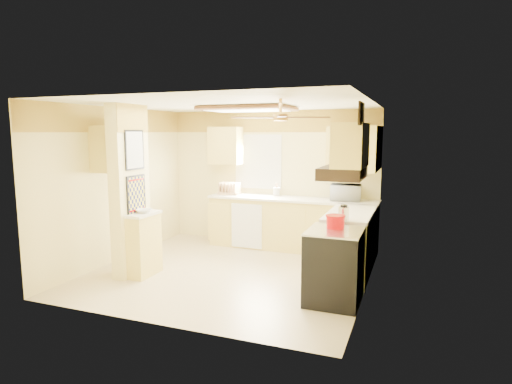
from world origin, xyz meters
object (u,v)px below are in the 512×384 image
at_px(microwave, 346,192).
at_px(dutch_oven, 335,221).
at_px(kettle, 344,213).
at_px(bowl, 144,211).
at_px(stove, 334,266).

height_order(microwave, dutch_oven, microwave).
bearing_deg(kettle, bowl, -171.02).
bearing_deg(stove, microwave, 95.78).
xyz_separation_m(bowl, dutch_oven, (2.77, 0.10, 0.03)).
bearing_deg(bowl, kettle, 8.98).
bearing_deg(kettle, dutch_oven, -97.60).
bearing_deg(stove, kettle, 86.75).
xyz_separation_m(bowl, kettle, (2.81, 0.44, 0.07)).
height_order(stove, kettle, kettle).
xyz_separation_m(stove, kettle, (0.03, 0.45, 0.58)).
bearing_deg(microwave, bowl, 35.67).
bearing_deg(kettle, stove, -93.25).
distance_m(stove, microwave, 2.28).
relative_size(stove, dutch_oven, 3.75).
bearing_deg(microwave, stove, 91.15).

